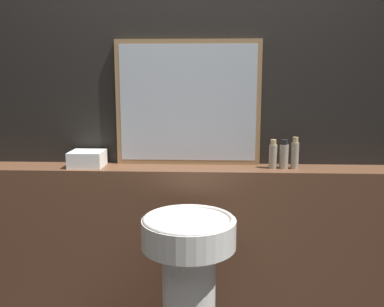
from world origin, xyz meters
name	(u,v)px	position (x,y,z in m)	size (l,w,h in m)	color
wall_back	(181,117)	(0.00, 1.33, 1.25)	(8.00, 0.06, 2.50)	black
vanity_counter	(180,253)	(0.00, 1.19, 0.49)	(2.43, 0.23, 0.99)	brown
pedestal_sink	(189,285)	(0.07, 0.75, 0.52)	(0.43, 0.43, 0.85)	silver
mirror	(188,103)	(0.04, 1.28, 1.33)	(0.80, 0.03, 0.68)	#937047
towel_stack	(87,159)	(-0.51, 1.19, 1.03)	(0.18, 0.17, 0.09)	white
shampoo_bottle	(273,155)	(0.50, 1.19, 1.06)	(0.04, 0.04, 0.16)	gray
conditioner_bottle	(284,155)	(0.56, 1.19, 1.06)	(0.05, 0.05, 0.16)	gray
lotion_bottle	(295,154)	(0.61, 1.19, 1.07)	(0.04, 0.04, 0.17)	gray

